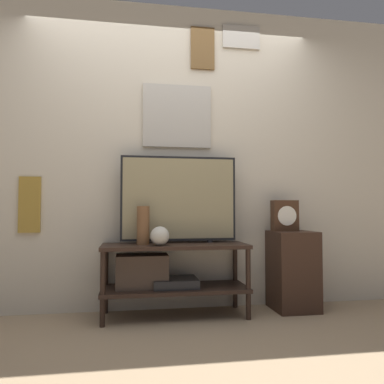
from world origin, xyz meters
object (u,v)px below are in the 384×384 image
(vase_tall_ceramic, at_px, (143,225))
(mantel_clock, at_px, (285,216))
(television, at_px, (179,199))
(vase_round_glass, at_px, (160,236))

(vase_tall_ceramic, height_order, mantel_clock, mantel_clock)
(television, relative_size, vase_round_glass, 6.54)
(vase_round_glass, xyz_separation_m, mantel_clock, (1.11, 0.17, 0.15))
(television, height_order, vase_round_glass, television)
(vase_round_glass, height_order, mantel_clock, mantel_clock)
(vase_round_glass, distance_m, mantel_clock, 1.13)
(television, height_order, mantel_clock, television)
(vase_tall_ceramic, distance_m, mantel_clock, 1.24)
(television, relative_size, mantel_clock, 3.62)
(vase_round_glass, bearing_deg, mantel_clock, 8.73)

